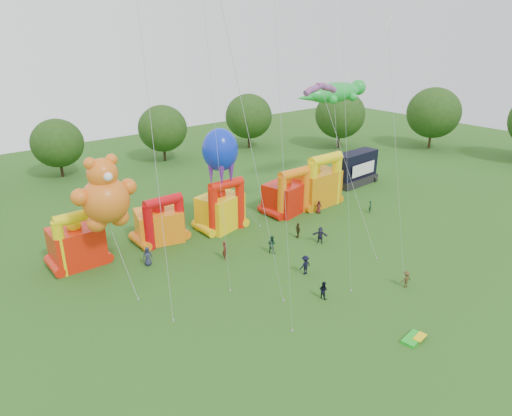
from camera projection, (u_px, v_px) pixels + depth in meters
ground at (443, 349)px, 33.17m from camera, size 160.00×160.00×0.00m
tree_ring at (438, 276)px, 30.59m from camera, size 126.97×129.11×12.07m
bouncy_castle_0 at (77, 243)px, 44.12m from camera, size 4.71×3.79×5.96m
bouncy_castle_1 at (160, 223)px, 49.20m from camera, size 5.52×4.85×5.44m
bouncy_castle_2 at (221, 209)px, 52.19m from camera, size 5.50×4.83×6.17m
bouncy_castle_3 at (287, 195)px, 56.75m from camera, size 5.75×4.99×5.97m
bouncy_castle_4 at (317, 185)px, 59.33m from camera, size 5.76×4.64×7.03m
stage_trailer at (356, 169)px, 67.05m from camera, size 7.60×3.23×4.88m
teddy_bear_kite at (108, 205)px, 40.81m from camera, size 6.01×8.28×11.50m
gecko_kite at (337, 134)px, 62.13m from camera, size 13.17×8.00×14.86m
octopus_kite at (229, 174)px, 50.38m from camera, size 5.91×4.18×11.86m
parafoil_kites at (225, 141)px, 37.74m from camera, size 25.54×13.42×30.45m
diamond_kites at (308, 126)px, 36.51m from camera, size 16.04×15.28×33.84m
folded_kite_bundle at (414, 338)px, 34.04m from camera, size 2.11×1.30×0.31m
spectator_0 at (148, 256)px, 44.42m from camera, size 1.11×0.92×1.95m
spectator_1 at (225, 250)px, 45.64m from camera, size 0.74×0.85×1.96m
spectator_2 at (272, 244)px, 46.94m from camera, size 1.00×1.12×1.90m
spectator_3 at (305, 265)px, 42.86m from camera, size 1.25×0.74×1.90m
spectator_4 at (298, 230)px, 50.31m from camera, size 0.74×1.12×1.77m
spectator_5 at (320, 235)px, 49.06m from camera, size 1.42×1.70×1.83m
spectator_6 at (319, 207)px, 56.91m from camera, size 0.96×0.90×1.65m
spectator_7 at (370, 207)px, 57.03m from camera, size 0.70×0.67×1.62m
spectator_8 at (323, 290)px, 39.04m from camera, size 0.76×0.90×1.62m
spectator_9 at (406, 279)px, 40.75m from camera, size 1.16×0.86×1.60m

